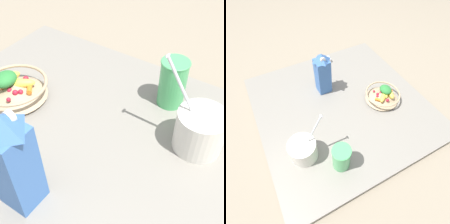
# 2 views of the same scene
# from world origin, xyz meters

# --- Properties ---
(ground_plane) EXTENTS (6.00, 6.00, 0.00)m
(ground_plane) POSITION_xyz_m (0.00, 0.00, 0.00)
(ground_plane) COLOR gray
(countertop) EXTENTS (0.97, 0.97, 0.03)m
(countertop) POSITION_xyz_m (0.00, 0.00, 0.02)
(countertop) COLOR gray
(countertop) RESTS_ON ground_plane
(fruit_bowl) EXTENTS (0.20, 0.20, 0.09)m
(fruit_bowl) POSITION_xyz_m (0.24, -0.08, 0.07)
(fruit_bowl) COLOR tan
(fruit_bowl) RESTS_ON countertop
(milk_carton) EXTENTS (0.08, 0.08, 0.26)m
(milk_carton) POSITION_xyz_m (-0.04, 0.16, 0.17)
(milk_carton) COLOR #3D6BB2
(milk_carton) RESTS_ON countertop
(yogurt_tub) EXTENTS (0.18, 0.13, 0.25)m
(yogurt_tub) POSITION_xyz_m (-0.31, -0.21, 0.10)
(yogurt_tub) COLOR silver
(yogurt_tub) RESTS_ON countertop
(drinking_cup) EXTENTS (0.08, 0.08, 0.15)m
(drinking_cup) POSITION_xyz_m (-0.17, -0.33, 0.11)
(drinking_cup) COLOR #4CB266
(drinking_cup) RESTS_ON countertop
(spice_jar) EXTENTS (0.05, 0.05, 0.03)m
(spice_jar) POSITION_xyz_m (0.10, 0.41, 0.05)
(spice_jar) COLOR silver
(spice_jar) RESTS_ON countertop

